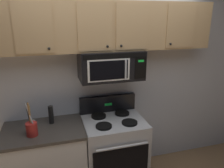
% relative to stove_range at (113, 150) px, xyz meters
% --- Properties ---
extents(back_wall, '(5.20, 0.10, 2.70)m').
position_rel_stove_range_xyz_m(back_wall, '(0.00, 0.37, 0.88)').
color(back_wall, silver).
rests_on(back_wall, ground_plane).
extents(stove_range, '(0.76, 0.69, 1.12)m').
position_rel_stove_range_xyz_m(stove_range, '(0.00, 0.00, 0.00)').
color(stove_range, '#B7BABF').
rests_on(stove_range, ground_plane).
extents(over_range_microwave, '(0.76, 0.43, 0.35)m').
position_rel_stove_range_xyz_m(over_range_microwave, '(-0.00, 0.12, 1.11)').
color(over_range_microwave, black).
extents(upper_cabinets, '(2.50, 0.36, 0.55)m').
position_rel_stove_range_xyz_m(upper_cabinets, '(-0.00, 0.15, 1.56)').
color(upper_cabinets, tan).
extents(counter_segment, '(0.93, 0.65, 0.90)m').
position_rel_stove_range_xyz_m(counter_segment, '(-0.84, 0.01, -0.02)').
color(counter_segment, silver).
rests_on(counter_segment, ground_plane).
extents(utensil_crock_red, '(0.12, 0.12, 0.39)m').
position_rel_stove_range_xyz_m(utensil_crock_red, '(-0.95, -0.11, 0.52)').
color(utensil_crock_red, red).
rests_on(utensil_crock_red, counter_segment).
extents(salt_shaker, '(0.04, 0.04, 0.10)m').
position_rel_stove_range_xyz_m(salt_shaker, '(-0.94, 0.05, 0.48)').
color(salt_shaker, white).
rests_on(salt_shaker, counter_segment).
extents(pepper_mill, '(0.06, 0.06, 0.22)m').
position_rel_stove_range_xyz_m(pepper_mill, '(-0.74, 0.13, 0.54)').
color(pepper_mill, black).
rests_on(pepper_mill, counter_segment).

